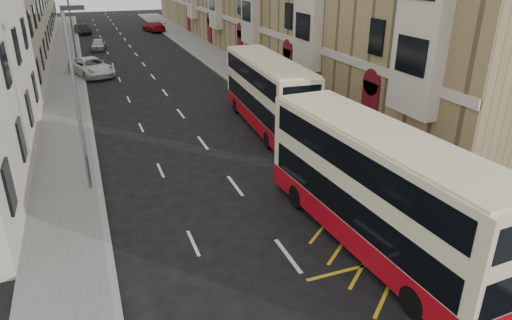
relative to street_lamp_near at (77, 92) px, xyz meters
name	(u,v)px	position (x,y,z in m)	size (l,w,h in m)	color
pavement_right	(249,78)	(14.35, 18.00, -4.56)	(4.00, 120.00, 0.15)	slate
pavement_left	(66,94)	(-1.15, 18.00, -4.56)	(3.00, 120.00, 0.15)	slate
kerb_right	(228,80)	(12.35, 18.00, -4.56)	(0.25, 120.00, 0.15)	gray
kerb_left	(86,93)	(0.35, 18.00, -4.56)	(0.25, 120.00, 0.15)	gray
road_markings	(137,56)	(6.35, 33.00, -4.63)	(10.00, 110.00, 0.01)	silver
guard_railing	(404,186)	(12.60, -6.25, -3.78)	(0.06, 6.56, 1.01)	red
street_lamp_near	(77,92)	(0.00, 0.00, 0.00)	(0.93, 0.18, 8.00)	slate
street_lamp_far	(71,18)	(0.00, 30.00, 0.00)	(0.93, 0.18, 8.00)	slate
double_decker_front	(376,190)	(9.54, -8.42, -2.35)	(3.16, 11.39, 4.50)	beige
double_decker_rear	(268,93)	(10.96, 5.28, -2.42)	(3.18, 11.03, 4.35)	beige
pedestrian_mid	(498,188)	(16.00, -8.04, -3.65)	(0.81, 0.63, 1.66)	black
pedestrian_far	(500,213)	(14.38, -9.63, -3.63)	(1.00, 0.42, 1.71)	black
white_van	(91,67)	(1.15, 24.38, -3.81)	(2.73, 5.91, 1.64)	white
car_silver	(98,45)	(2.53, 38.34, -3.97)	(1.58, 3.92, 1.34)	#A3A6AA
car_dark	(82,29)	(1.15, 53.04, -3.93)	(1.48, 4.26, 1.40)	black
car_red	(154,27)	(11.39, 52.07, -3.88)	(2.12, 5.22, 1.51)	maroon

